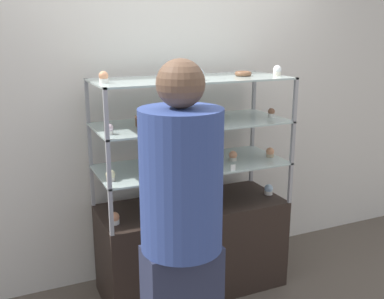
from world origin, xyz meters
The scene contains 27 objects.
ground_plane centered at (0.00, 0.00, 0.00)m, with size 20.00×20.00×0.00m, color brown.
back_wall centered at (0.00, 0.42, 1.30)m, with size 8.00×0.05×2.60m.
display_base centered at (0.00, 0.00, 0.34)m, with size 1.34×0.56×0.68m.
display_riser_lower centered at (0.00, 0.00, 0.96)m, with size 1.34×0.56×0.30m.
display_riser_middle centered at (0.00, 0.00, 1.27)m, with size 1.34×0.56×0.30m.
display_riser_upper centered at (0.00, 0.00, 1.57)m, with size 1.34×0.56×0.30m.
layer_cake_centerpiece centered at (0.06, 0.06, 1.03)m, with size 0.17×0.17×0.10m.
sheet_cake_frosted centered at (-0.30, -0.05, 1.32)m, with size 0.19×0.17×0.07m.
cupcake_0 centered at (-0.60, -0.11, 0.71)m, with size 0.07×0.07×0.08m.
cupcake_1 centered at (-0.01, -0.05, 0.71)m, with size 0.07×0.07×0.08m.
cupcake_2 centered at (0.62, -0.06, 0.71)m, with size 0.07×0.07×0.08m.
price_tag_0 centered at (-0.17, -0.26, 0.70)m, with size 0.04×0.00×0.04m.
cupcake_3 centered at (-0.62, -0.12, 1.01)m, with size 0.06×0.06×0.07m.
cupcake_4 centered at (-0.30, -0.09, 1.01)m, with size 0.06×0.06×0.07m.
cupcake_5 centered at (0.31, -0.04, 1.01)m, with size 0.06×0.06×0.07m.
cupcake_6 centered at (0.61, -0.07, 1.01)m, with size 0.06×0.06×0.07m.
price_tag_1 centered at (0.19, -0.26, 1.00)m, with size 0.04×0.00×0.04m.
cupcake_7 centered at (-0.61, -0.14, 1.31)m, with size 0.05×0.05×0.07m.
cupcake_8 centered at (0.19, -0.04, 1.31)m, with size 0.05×0.05×0.07m.
cupcake_9 centered at (0.60, -0.07, 1.31)m, with size 0.05×0.05×0.07m.
price_tag_2 centered at (0.02, -0.26, 1.30)m, with size 0.04×0.00×0.04m.
cupcake_10 centered at (-0.61, -0.05, 1.62)m, with size 0.06×0.06×0.07m.
cupcake_11 centered at (-0.01, -0.14, 1.62)m, with size 0.06×0.06×0.07m.
cupcake_12 centered at (0.61, -0.11, 1.62)m, with size 0.06×0.06×0.07m.
price_tag_3 centered at (-0.13, -0.26, 1.61)m, with size 0.04×0.00×0.04m.
donut_glazed centered at (0.38, -0.02, 1.60)m, with size 0.12×0.12×0.03m.
customer_figure centered at (-0.44, -0.85, 0.95)m, with size 0.41×0.41×1.77m.
Camera 1 is at (-1.25, -2.78, 1.90)m, focal length 42.00 mm.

